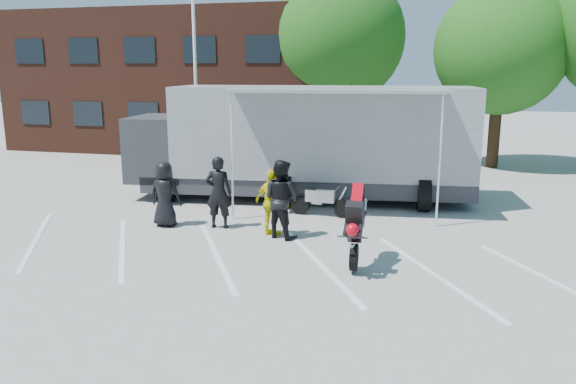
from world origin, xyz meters
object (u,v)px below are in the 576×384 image
at_px(stunt_bike_rider, 357,262).
at_px(spectator_leather_c, 281,199).
at_px(flagpole, 201,45).
at_px(tree_left, 338,37).
at_px(spectator_leather_b, 219,192).
at_px(tree_mid, 501,49).
at_px(spectator_hivis, 272,203).
at_px(parked_motorcycle, 322,216).
at_px(transporter_truck, 307,199).
at_px(spectator_leather_a, 165,194).

relative_size(stunt_bike_rider, spectator_leather_c, 0.98).
bearing_deg(spectator_leather_c, flagpole, -32.78).
relative_size(tree_left, spectator_leather_b, 4.48).
xyz_separation_m(tree_mid, spectator_hivis, (-6.40, -12.18, -4.09)).
bearing_deg(parked_motorcycle, flagpole, 53.16).
distance_m(tree_left, transporter_truck, 10.58).
height_order(parked_motorcycle, spectator_leather_b, spectator_leather_b).
distance_m(tree_mid, spectator_leather_c, 14.28).
relative_size(flagpole, spectator_leather_a, 4.56).
xyz_separation_m(tree_mid, stunt_bike_rider, (-4.03, -13.69, -4.94)).
xyz_separation_m(spectator_leather_a, spectator_hivis, (3.02, -0.14, -0.02)).
relative_size(transporter_truck, spectator_leather_a, 6.48).
xyz_separation_m(flagpole, tree_mid, (11.24, 5.00, -0.11)).
relative_size(parked_motorcycle, stunt_bike_rider, 0.97).
distance_m(flagpole, spectator_leather_c, 9.76).
bearing_deg(spectator_leather_b, spectator_leather_c, 162.05).
height_order(flagpole, spectator_leather_c, flagpole).
bearing_deg(spectator_hivis, stunt_bike_rider, 167.96).
xyz_separation_m(spectator_leather_a, spectator_leather_b, (1.45, 0.20, 0.09)).
relative_size(tree_mid, parked_motorcycle, 4.09).
bearing_deg(spectator_leather_b, flagpole, -69.56).
relative_size(flagpole, tree_mid, 1.04).
relative_size(spectator_leather_b, spectator_hivis, 1.13).
relative_size(parked_motorcycle, spectator_leather_c, 0.95).
height_order(transporter_truck, parked_motorcycle, transporter_truck).
height_order(stunt_bike_rider, spectator_leather_c, spectator_leather_c).
distance_m(spectator_leather_a, spectator_hivis, 3.03).
distance_m(spectator_leather_b, spectator_leather_c, 1.86).
xyz_separation_m(tree_left, spectator_leather_b, (-0.97, -12.85, -4.60)).
relative_size(transporter_truck, spectator_leather_c, 5.76).
distance_m(stunt_bike_rider, spectator_leather_a, 5.70).
xyz_separation_m(flagpole, tree_left, (4.24, 6.00, 0.51)).
bearing_deg(parked_motorcycle, stunt_bike_rider, -153.57).
bearing_deg(spectator_leather_b, transporter_truck, -116.74).
bearing_deg(tree_mid, spectator_hivis, -117.70).
distance_m(tree_mid, spectator_leather_b, 14.82).
distance_m(transporter_truck, spectator_leather_a, 5.12).
bearing_deg(transporter_truck, tree_left, 87.10).
bearing_deg(stunt_bike_rider, tree_mid, 71.93).
distance_m(flagpole, transporter_truck, 7.59).
height_order(flagpole, transporter_truck, flagpole).
bearing_deg(tree_left, transporter_truck, -86.40).
relative_size(tree_left, spectator_leather_a, 4.92).
xyz_separation_m(flagpole, spectator_leather_c, (5.10, -7.26, -4.07)).
bearing_deg(spectator_leather_a, spectator_hivis, 179.02).
bearing_deg(tree_left, spectator_leather_a, -100.50).
relative_size(transporter_truck, stunt_bike_rider, 5.89).
xyz_separation_m(tree_left, parked_motorcycle, (1.46, -10.98, -5.57)).
height_order(flagpole, parked_motorcycle, flagpole).
bearing_deg(stunt_bike_rider, flagpole, 128.01).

